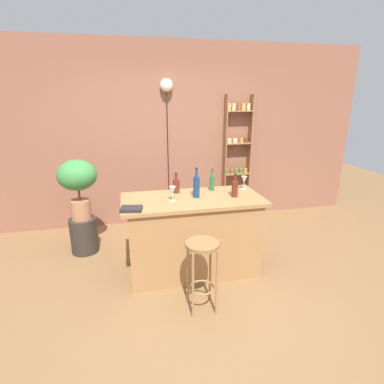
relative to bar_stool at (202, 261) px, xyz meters
name	(u,v)px	position (x,y,z in m)	size (l,w,h in m)	color
ground	(198,283)	(0.06, 0.40, -0.52)	(12.00, 12.00, 0.00)	brown
back_wall	(170,136)	(0.06, 2.35, 0.88)	(6.40, 0.10, 2.80)	#8C5642
kitchen_counter	(192,234)	(0.06, 0.70, -0.06)	(1.58, 0.75, 0.91)	#9E7042
bar_stool	(202,261)	(0.00, 0.00, 0.00)	(0.32, 0.32, 0.71)	#997047
spice_shelf	(237,156)	(1.15, 2.21, 0.54)	(0.44, 0.14, 2.03)	olive
plant_stool	(84,235)	(-1.25, 1.44, -0.28)	(0.35, 0.35, 0.47)	#2D2823
potted_plant	(78,181)	(-1.25, 1.44, 0.47)	(0.49, 0.44, 0.78)	#A86B4C
bottle_spirits_clear	(235,188)	(0.54, 0.64, 0.49)	(0.07, 0.07, 0.27)	#5B2319
bottle_soda_blue	(176,185)	(-0.08, 0.94, 0.48)	(0.08, 0.08, 0.24)	#5B2319
bottle_wine_red	(196,186)	(0.11, 0.72, 0.52)	(0.07, 0.07, 0.34)	navy
bottle_sauce_amber	(212,182)	(0.36, 0.94, 0.49)	(0.06, 0.06, 0.26)	#236638
wine_glass_left	(244,180)	(0.75, 0.89, 0.51)	(0.07, 0.07, 0.16)	silver
wine_glass_center	(172,191)	(-0.17, 0.65, 0.51)	(0.07, 0.07, 0.16)	silver
cookbook	(131,209)	(-0.62, 0.45, 0.41)	(0.21, 0.15, 0.04)	black
pendant_globe_light	(167,88)	(0.01, 2.24, 1.59)	(0.19, 0.19, 2.25)	black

